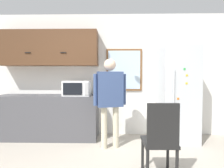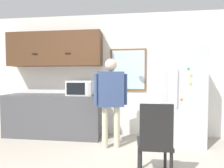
# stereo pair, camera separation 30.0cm
# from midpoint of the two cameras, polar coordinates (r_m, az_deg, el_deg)

# --- Properties ---
(back_wall) EXTENTS (6.00, 0.06, 2.70)m
(back_wall) POSITION_cam_midpoint_polar(r_m,az_deg,el_deg) (3.98, 0.62, 3.01)
(back_wall) COLOR white
(back_wall) RESTS_ON ground_plane
(counter) EXTENTS (2.10, 0.57, 0.92)m
(counter) POSITION_cam_midpoint_polar(r_m,az_deg,el_deg) (4.06, -16.51, -9.78)
(counter) COLOR #4C4C51
(counter) RESTS_ON ground_plane
(upper_cabinets) EXTENTS (2.10, 0.38, 0.74)m
(upper_cabinets) POSITION_cam_midpoint_polar(r_m,az_deg,el_deg) (4.11, -16.18, 10.79)
(upper_cabinets) COLOR #51331E
(microwave) EXTENTS (0.54, 0.40, 0.31)m
(microwave) POSITION_cam_midpoint_polar(r_m,az_deg,el_deg) (3.71, -7.87, -1.31)
(microwave) COLOR white
(microwave) RESTS_ON counter
(person) EXTENTS (0.59, 0.32, 1.63)m
(person) POSITION_cam_midpoint_polar(r_m,az_deg,el_deg) (3.18, 2.33, -3.24)
(person) COLOR beige
(person) RESTS_ON ground_plane
(refrigerator) EXTENTS (0.69, 0.72, 1.90)m
(refrigerator) POSITION_cam_midpoint_polar(r_m,az_deg,el_deg) (3.76, 24.14, -3.27)
(refrigerator) COLOR silver
(refrigerator) RESTS_ON ground_plane
(chair) EXTENTS (0.42, 0.42, 0.99)m
(chair) POSITION_cam_midpoint_polar(r_m,az_deg,el_deg) (2.35, 17.57, -16.82)
(chair) COLOR black
(chair) RESTS_ON ground_plane
(window) EXTENTS (0.79, 0.05, 0.93)m
(window) POSITION_cam_midpoint_polar(r_m,az_deg,el_deg) (3.92, 7.52, 4.60)
(window) COLOR brown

